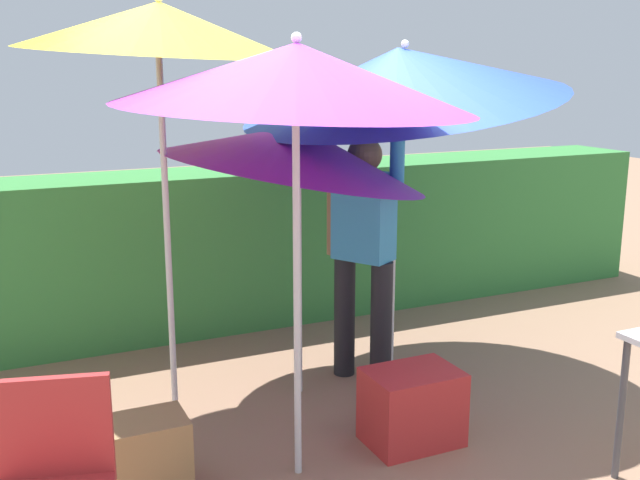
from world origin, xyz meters
TOP-DOWN VIEW (x-y plane):
  - ground_plane at (0.00, 0.00)m, footprint 24.00×24.00m
  - hedge_row at (0.00, 2.28)m, footprint 8.00×0.70m
  - umbrella_rainbow at (-0.72, 0.77)m, footprint 1.50×1.50m
  - umbrella_orange at (0.81, 0.85)m, footprint 2.11×2.08m
  - umbrella_yellow at (-0.31, -0.12)m, footprint 1.68×1.68m
  - umbrella_navy at (0.08, 0.80)m, footprint 1.65×1.62m
  - person_vendor at (0.53, 0.79)m, footprint 0.37×0.52m
  - cooler_box at (0.37, -0.09)m, footprint 0.50×0.36m
  - crate_cardboard at (-1.08, 0.03)m, footprint 0.46×0.29m

SIDE VIEW (x-z plane):
  - ground_plane at x=0.00m, z-range 0.00..0.00m
  - crate_cardboard at x=-1.08m, z-range 0.00..0.38m
  - cooler_box at x=0.37m, z-range 0.00..0.42m
  - hedge_row at x=0.00m, z-range 0.00..1.23m
  - person_vendor at x=0.53m, z-range -0.01..1.87m
  - umbrella_navy at x=0.08m, z-range 0.62..2.47m
  - umbrella_orange at x=0.81m, z-range 0.78..3.14m
  - umbrella_yellow at x=-0.31m, z-range 0.89..3.07m
  - umbrella_rainbow at x=-0.72m, z-range 1.01..3.43m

